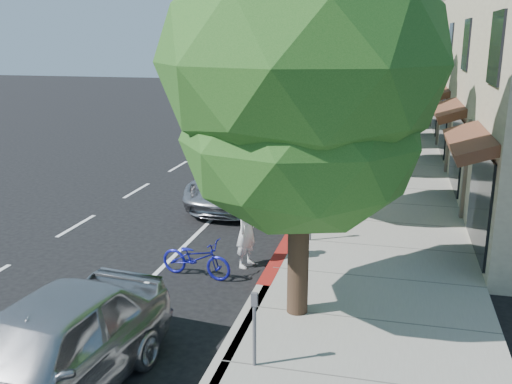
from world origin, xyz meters
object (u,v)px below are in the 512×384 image
(silver_suv, at_px, (242,180))
(white_pickup, at_px, (319,127))
(cyclist, at_px, (247,229))
(pedestrian, at_px, (374,141))
(dark_suv_far, at_px, (326,102))
(street_tree_2, at_px, (355,50))
(street_tree_4, at_px, (370,48))
(street_tree_3, at_px, (364,47))
(bicycle, at_px, (196,258))
(near_car_a, at_px, (44,355))
(street_tree_1, at_px, (337,69))
(street_tree_0, at_px, (302,68))
(street_tree_5, at_px, (375,42))
(dark_sedan, at_px, (268,158))

(silver_suv, height_order, white_pickup, white_pickup)
(cyclist, height_order, pedestrian, pedestrian)
(silver_suv, height_order, pedestrian, pedestrian)
(silver_suv, xyz_separation_m, dark_suv_far, (0.00, 22.34, 0.13))
(street_tree_2, relative_size, pedestrian, 4.52)
(silver_suv, distance_m, pedestrian, 7.91)
(street_tree_4, relative_size, white_pickup, 1.23)
(cyclist, bearing_deg, street_tree_3, 9.20)
(white_pickup, xyz_separation_m, dark_suv_far, (-1.06, 11.48, 0.00))
(bicycle, relative_size, near_car_a, 0.35)
(near_car_a, bearing_deg, street_tree_3, 88.10)
(street_tree_4, bearing_deg, bicycle, -96.43)
(pedestrian, bearing_deg, dark_suv_far, -93.50)
(street_tree_1, relative_size, silver_suv, 1.31)
(silver_suv, bearing_deg, bicycle, -81.64)
(street_tree_0, distance_m, street_tree_4, 24.00)
(street_tree_3, xyz_separation_m, street_tree_4, (0.00, 6.00, -0.16))
(street_tree_2, bearing_deg, street_tree_4, 90.00)
(street_tree_0, bearing_deg, pedestrian, 86.81)
(street_tree_0, distance_m, dark_suv_far, 30.25)
(street_tree_3, xyz_separation_m, pedestrian, (0.80, -3.63, -3.79))
(street_tree_0, xyz_separation_m, silver_suv, (-3.10, 7.50, -3.97))
(street_tree_1, distance_m, pedestrian, 9.07)
(cyclist, height_order, dark_suv_far, cyclist)
(street_tree_2, height_order, near_car_a, street_tree_2)
(street_tree_0, bearing_deg, street_tree_5, 90.00)
(silver_suv, xyz_separation_m, white_pickup, (1.06, 10.87, 0.13))
(street_tree_0, relative_size, silver_suv, 1.44)
(street_tree_4, height_order, pedestrian, street_tree_4)
(street_tree_2, relative_size, street_tree_4, 1.02)
(silver_suv, height_order, dark_suv_far, dark_suv_far)
(dark_suv_far, xyz_separation_m, near_car_a, (0.00, -33.34, -0.06))
(street_tree_1, height_order, near_car_a, street_tree_1)
(street_tree_2, height_order, street_tree_3, street_tree_3)
(street_tree_5, height_order, dark_suv_far, street_tree_5)
(street_tree_4, distance_m, street_tree_5, 6.01)
(dark_sedan, xyz_separation_m, near_car_a, (-0.07, -14.50, 0.07))
(street_tree_4, distance_m, pedestrian, 10.32)
(street_tree_1, xyz_separation_m, silver_suv, (-3.10, 1.50, -3.65))
(bicycle, distance_m, near_car_a, 4.97)
(street_tree_0, xyz_separation_m, near_car_a, (-3.10, -3.50, -3.89))
(white_pickup, relative_size, near_car_a, 1.26)
(pedestrian, bearing_deg, street_tree_5, -104.72)
(street_tree_1, distance_m, white_pickup, 13.02)
(bicycle, height_order, dark_suv_far, dark_suv_far)
(street_tree_0, distance_m, street_tree_3, 18.00)
(street_tree_0, bearing_deg, silver_suv, 112.46)
(street_tree_5, height_order, white_pickup, street_tree_5)
(street_tree_3, bearing_deg, near_car_a, -98.20)
(street_tree_5, distance_m, cyclist, 28.02)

